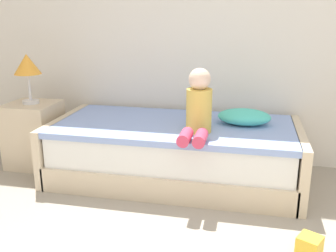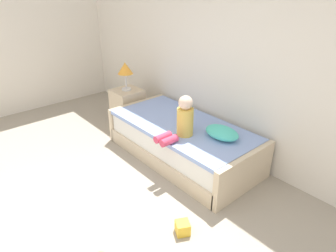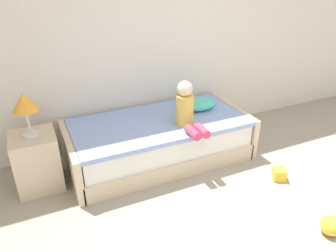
# 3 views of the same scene
# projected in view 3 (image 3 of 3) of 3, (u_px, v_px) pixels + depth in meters

# --- Properties ---
(wall_rear) EXTENTS (7.20, 0.10, 2.90)m
(wall_rear) POSITION_uv_depth(u_px,v_px,m) (177.00, 23.00, 3.91)
(wall_rear) COLOR silver
(wall_rear) RESTS_ON ground
(bed) EXTENTS (2.11, 1.00, 0.50)m
(bed) POSITION_uv_depth(u_px,v_px,m) (159.00, 140.00, 3.79)
(bed) COLOR beige
(bed) RESTS_ON ground
(nightstand) EXTENTS (0.44, 0.44, 0.60)m
(nightstand) POSITION_uv_depth(u_px,v_px,m) (37.00, 161.00, 3.30)
(nightstand) COLOR beige
(nightstand) RESTS_ON ground
(table_lamp) EXTENTS (0.24, 0.24, 0.45)m
(table_lamp) POSITION_uv_depth(u_px,v_px,m) (24.00, 104.00, 3.00)
(table_lamp) COLOR silver
(table_lamp) RESTS_ON nightstand
(child_figure) EXTENTS (0.20, 0.51, 0.50)m
(child_figure) POSITION_uv_depth(u_px,v_px,m) (187.00, 108.00, 3.49)
(child_figure) COLOR gold
(child_figure) RESTS_ON bed
(pillow) EXTENTS (0.44, 0.30, 0.13)m
(pillow) POSITION_uv_depth(u_px,v_px,m) (199.00, 104.00, 3.94)
(pillow) COLOR #4CCCBC
(pillow) RESTS_ON bed
(toy_ball) EXTENTS (0.18, 0.18, 0.18)m
(toy_ball) POSITION_uv_depth(u_px,v_px,m) (331.00, 226.00, 2.78)
(toy_ball) COLOR yellow
(toy_ball) RESTS_ON ground
(toy_block) EXTENTS (0.17, 0.17, 0.13)m
(toy_block) POSITION_uv_depth(u_px,v_px,m) (279.00, 174.00, 3.49)
(toy_block) COLOR yellow
(toy_block) RESTS_ON ground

